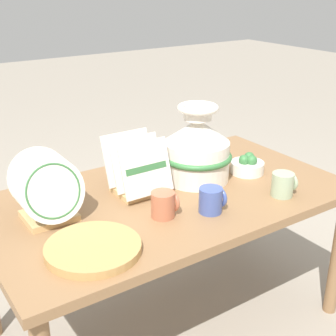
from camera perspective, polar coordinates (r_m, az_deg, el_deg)
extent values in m
plane|color=gray|center=(2.16, 0.00, -18.17)|extent=(14.00, 14.00, 0.00)
cube|color=olive|center=(1.83, 0.00, -3.69)|extent=(1.40, 0.79, 0.03)
cylinder|color=olive|center=(2.57, 7.76, -3.47)|extent=(0.06, 0.06, 0.59)
cylinder|color=white|center=(1.93, 3.51, 0.91)|extent=(0.27, 0.27, 0.17)
cone|color=white|center=(1.88, 3.61, 4.57)|extent=(0.27, 0.27, 0.09)
cylinder|color=white|center=(1.86, 3.66, 6.63)|extent=(0.11, 0.11, 0.05)
torus|color=white|center=(1.86, 3.68, 7.33)|extent=(0.16, 0.16, 0.02)
torus|color=#38753D|center=(1.92, 3.53, 1.46)|extent=(0.29, 0.29, 0.02)
cube|color=tan|center=(1.69, -14.26, -5.65)|extent=(0.17, 0.16, 0.02)
cylinder|color=tan|center=(1.71, -17.04, -3.78)|extent=(0.01, 0.01, 0.08)
cylinder|color=tan|center=(1.74, -13.31, -2.87)|extent=(0.01, 0.01, 0.08)
cylinder|color=white|center=(1.58, -13.80, -2.78)|extent=(0.22, 0.07, 0.21)
torus|color=#38703D|center=(1.58, -13.78, -2.79)|extent=(0.19, 0.07, 0.18)
cylinder|color=white|center=(1.62, -14.38, -2.20)|extent=(0.22, 0.07, 0.21)
cylinder|color=white|center=(1.66, -14.93, -1.65)|extent=(0.22, 0.07, 0.21)
cylinder|color=white|center=(1.70, -15.46, -1.13)|extent=(0.22, 0.07, 0.21)
cube|color=tan|center=(1.84, -3.74, -2.64)|extent=(0.17, 0.16, 0.02)
cylinder|color=tan|center=(1.84, -6.37, -0.95)|extent=(0.01, 0.01, 0.08)
cylinder|color=tan|center=(1.89, -3.17, -0.15)|extent=(0.01, 0.01, 0.08)
cube|color=white|center=(1.74, -2.69, -0.04)|extent=(0.20, 0.07, 0.20)
cube|color=white|center=(1.79, -3.83, 0.65)|extent=(0.20, 0.07, 0.20)
cube|color=white|center=(1.85, -4.90, 1.31)|extent=(0.20, 0.07, 0.20)
cube|color=#38703D|center=(1.74, -2.66, -0.04)|extent=(0.17, 0.01, 0.02)
cylinder|color=tan|center=(1.48, -9.10, -9.94)|extent=(0.30, 0.30, 0.01)
cylinder|color=tan|center=(1.47, -9.12, -9.64)|extent=(0.30, 0.30, 0.01)
cylinder|color=tan|center=(1.47, -9.14, -9.35)|extent=(0.30, 0.30, 0.01)
cylinder|color=#9EB28E|center=(1.84, 13.78, -1.97)|extent=(0.08, 0.08, 0.09)
torus|color=#9EB28E|center=(1.87, 14.67, -1.61)|extent=(0.02, 0.07, 0.07)
cylinder|color=#42569E|center=(1.68, 5.21, -3.93)|extent=(0.08, 0.08, 0.09)
torus|color=#42569E|center=(1.70, 6.33, -3.51)|extent=(0.02, 0.07, 0.07)
cylinder|color=#B76647|center=(1.64, -0.62, -4.48)|extent=(0.08, 0.08, 0.09)
torus|color=#B76647|center=(1.66, 0.60, -4.05)|extent=(0.02, 0.07, 0.07)
cylinder|color=white|center=(2.04, 9.63, 0.08)|extent=(0.14, 0.14, 0.05)
sphere|color=#38753D|center=(2.01, 9.25, 0.96)|extent=(0.05, 0.05, 0.05)
sphere|color=#38753D|center=(2.04, 9.86, 1.30)|extent=(0.05, 0.05, 0.05)
sphere|color=#38753D|center=(2.01, 10.19, 0.91)|extent=(0.05, 0.05, 0.05)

